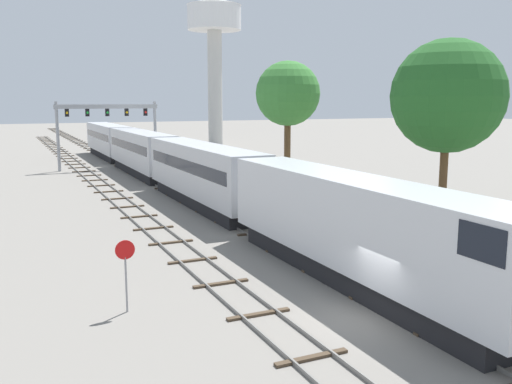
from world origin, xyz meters
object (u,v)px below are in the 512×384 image
passenger_train (165,160)px  trackside_tree_left (448,96)px  trackside_tree_mid (288,94)px  signal_gantry (108,119)px  water_tower (214,31)px  stop_sign (126,266)px

passenger_train → trackside_tree_left: size_ratio=6.70×
passenger_train → trackside_tree_left: (13.67, -22.00, 5.83)m
trackside_tree_left → trackside_tree_mid: bearing=111.6°
signal_gantry → trackside_tree_mid: bearing=-67.4°
passenger_train → signal_gantry: bearing=97.6°
passenger_train → trackside_tree_left: 26.55m
signal_gantry → water_tower: 39.64m
water_tower → passenger_train: bearing=-116.1°
water_tower → stop_sign: size_ratio=9.06×
passenger_train → signal_gantry: (-2.25, 16.91, 3.33)m
water_tower → stop_sign: bearing=-113.1°
passenger_train → stop_sign: (-10.00, -30.30, -0.73)m
water_tower → stop_sign: water_tower is taller
passenger_train → signal_gantry: signal_gantry is taller
signal_gantry → passenger_train: bearing=-82.4°
signal_gantry → trackside_tree_left: (15.92, -38.91, 2.50)m
signal_gantry → water_tower: size_ratio=0.46×
stop_sign → trackside_tree_mid: trackside_tree_mid is taller
passenger_train → water_tower: bearing=63.9°
trackside_tree_left → passenger_train: bearing=121.8°
trackside_tree_left → trackside_tree_mid: (-5.23, 13.21, 0.26)m
trackside_tree_mid → stop_sign: bearing=-130.6°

